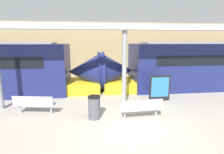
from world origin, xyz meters
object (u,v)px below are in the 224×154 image
at_px(support_column_near, 124,68).
at_px(bench_near, 142,107).
at_px(train_left, 219,66).
at_px(bench_far, 34,103).
at_px(trash_bin, 94,107).
at_px(poster_board, 160,88).

bearing_deg(support_column_near, bench_near, -79.29).
distance_m(train_left, bench_near, 8.61).
bearing_deg(bench_near, bench_far, 164.56).
xyz_separation_m(train_left, bench_far, (-11.79, -3.66, -0.99)).
distance_m(bench_far, trash_bin, 2.78).
xyz_separation_m(bench_near, poster_board, (1.66, 2.15, 0.19)).
relative_size(trash_bin, support_column_near, 0.26).
bearing_deg(bench_far, poster_board, 20.21).
bearing_deg(bench_near, poster_board, 49.57).
height_order(train_left, bench_near, train_left).
xyz_separation_m(trash_bin, support_column_near, (1.61, 1.68, 1.41)).
distance_m(poster_board, support_column_near, 2.36).
height_order(poster_board, support_column_near, support_column_near).
distance_m(train_left, bench_far, 12.39).
bearing_deg(support_column_near, poster_board, 4.70).
height_order(bench_near, support_column_near, support_column_near).
bearing_deg(bench_far, trash_bin, -5.10).
bearing_deg(trash_bin, support_column_near, 46.22).
xyz_separation_m(train_left, trash_bin, (-9.11, -4.40, -1.02)).
height_order(bench_near, poster_board, poster_board).
bearing_deg(bench_far, support_column_near, 22.64).
bearing_deg(train_left, poster_board, -154.94).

